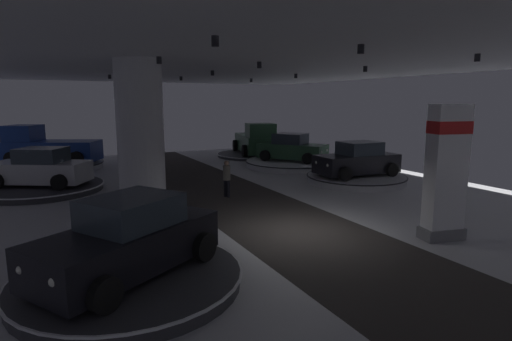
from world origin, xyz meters
name	(u,v)px	position (x,y,z in m)	size (l,w,h in m)	color
ground	(300,232)	(0.00, 0.00, -0.02)	(24.00, 44.00, 0.06)	silver
ceiling_with_spotlights	(304,51)	(0.00, 0.00, 5.55)	(24.00, 44.00, 0.39)	silver
column_left	(141,140)	(-4.02, 4.06, 2.75)	(1.60, 1.60, 5.50)	silver
brand_sign_pylon	(446,171)	(3.42, -2.48, 2.07)	(1.37, 0.90, 4.00)	slate
display_platform_deep_right	(255,154)	(6.81, 16.61, 0.13)	(5.68, 5.68, 0.23)	#333338
pickup_truck_deep_right	(256,141)	(6.73, 16.30, 1.17)	(3.65, 5.65, 2.30)	#2D5638
display_platform_deep_left	(54,166)	(-6.68, 17.07, 0.20)	(5.68, 5.68, 0.36)	silver
pickup_truck_deep_left	(48,148)	(-6.97, 17.21, 1.29)	(5.68, 4.38, 2.30)	navy
display_platform_near_left	(130,279)	(-5.52, -1.55, 0.18)	(5.03, 5.03, 0.33)	#333338
display_car_near_left	(129,239)	(-5.50, -1.53, 1.09)	(4.52, 3.75, 1.71)	black
display_platform_far_left	(41,188)	(-7.35, 10.35, 0.17)	(5.44, 5.44, 0.30)	#333338
display_car_far_left	(40,168)	(-7.32, 10.33, 1.06)	(4.53, 3.71, 1.71)	silver
display_platform_far_right	(292,163)	(6.78, 11.34, 0.20)	(5.94, 5.94, 0.36)	silver
display_car_far_right	(292,148)	(6.77, 11.37, 1.13)	(3.85, 4.48, 1.71)	#2D5638
display_platform_mid_right	(356,178)	(6.91, 5.44, 0.20)	(4.99, 4.99, 0.36)	#B7B7BC
display_car_mid_right	(357,160)	(6.94, 5.43, 1.12)	(4.30, 2.36, 1.71)	black
visitor_walking_near	(227,176)	(-0.22, 5.42, 0.91)	(0.32, 0.32, 1.59)	black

